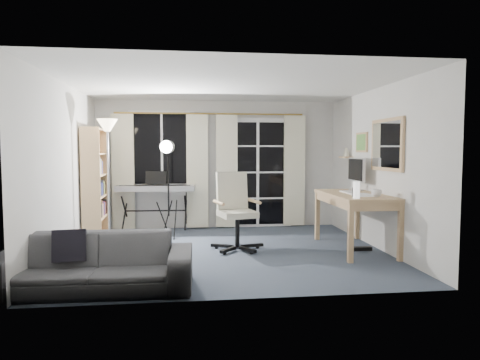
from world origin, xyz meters
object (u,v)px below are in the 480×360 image
at_px(monitor, 356,171).
at_px(mug, 376,192).
at_px(office_chair, 234,204).
at_px(desk, 355,200).
at_px(bookshelf, 93,187).
at_px(keyboard_piano, 155,189).
at_px(sofa, 95,253).
at_px(studio_light, 167,158).
at_px(torchiere_lamp, 108,144).

distance_m(monitor, mug, 0.99).
distance_m(office_chair, desk, 1.79).
relative_size(bookshelf, desk, 1.18).
xyz_separation_m(keyboard_piano, monitor, (3.23, -1.32, 0.38)).
relative_size(bookshelf, sofa, 0.91).
height_order(bookshelf, desk, bookshelf).
bearing_deg(keyboard_piano, sofa, -94.26).
height_order(monitor, mug, monitor).
bearing_deg(studio_light, torchiere_lamp, -141.59).
bearing_deg(bookshelf, desk, -18.53).
distance_m(bookshelf, office_chair, 2.42).
height_order(desk, monitor, monitor).
xyz_separation_m(torchiere_lamp, mug, (3.76, -1.15, -0.66)).
distance_m(bookshelf, mug, 4.44).
distance_m(keyboard_piano, sofa, 3.29).
relative_size(monitor, sofa, 0.30).
bearing_deg(mug, monitor, 84.22).
height_order(torchiere_lamp, monitor, torchiere_lamp).
relative_size(keyboard_piano, sofa, 0.70).
distance_m(torchiere_lamp, office_chair, 2.12).
xyz_separation_m(torchiere_lamp, monitor, (3.85, -0.20, -0.41)).
xyz_separation_m(monitor, mug, (-0.10, -0.95, -0.25)).
height_order(bookshelf, sofa, bookshelf).
height_order(studio_light, sofa, studio_light).
bearing_deg(studio_light, sofa, -92.03).
distance_m(bookshelf, desk, 4.18).
distance_m(torchiere_lamp, sofa, 2.44).
bearing_deg(desk, torchiere_lamp, 170.11).
distance_m(studio_light, sofa, 2.80).
relative_size(desk, sofa, 0.77).
relative_size(torchiere_lamp, monitor, 3.23).
relative_size(torchiere_lamp, mug, 14.20).
xyz_separation_m(bookshelf, sofa, (0.58, -2.68, -0.48)).
distance_m(mug, sofa, 3.69).
bearing_deg(keyboard_piano, office_chair, -46.91).
distance_m(office_chair, sofa, 2.43).
xyz_separation_m(torchiere_lamp, keyboard_piano, (0.62, 1.12, -0.79)).
bearing_deg(office_chair, torchiere_lamp, 155.51).
xyz_separation_m(mug, sofa, (-3.52, -0.97, -0.51)).
height_order(keyboard_piano, sofa, keyboard_piano).
distance_m(desk, monitor, 0.65).
relative_size(monitor, mug, 4.39).
distance_m(keyboard_piano, studio_light, 0.93).
bearing_deg(torchiere_lamp, keyboard_piano, 61.17).
relative_size(bookshelf, studio_light, 1.10).
bearing_deg(monitor, desk, -113.33).
height_order(keyboard_piano, mug, keyboard_piano).
bearing_deg(monitor, office_chair, -175.05).
relative_size(office_chair, monitor, 1.91).
bearing_deg(office_chair, desk, -22.85).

